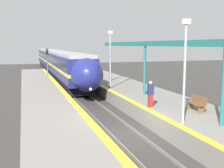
{
  "coord_description": "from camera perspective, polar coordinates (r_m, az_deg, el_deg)",
  "views": [
    {
      "loc": [
        -4.96,
        -13.17,
        4.74
      ],
      "look_at": [
        0.6,
        4.26,
        2.18
      ],
      "focal_mm": 45.0,
      "sensor_mm": 36.0,
      "label": 1
    }
  ],
  "objects": [
    {
      "name": "rail_left",
      "position": [
        14.59,
        0.16,
        -10.66
      ],
      "size": [
        0.08,
        90.0,
        0.15
      ],
      "primitive_type": "cube",
      "color": "slate",
      "rests_on": "ground_plane"
    },
    {
      "name": "train",
      "position": [
        44.28,
        -11.25,
        4.54
      ],
      "size": [
        2.76,
        46.47,
        3.84
      ],
      "color": "black",
      "rests_on": "ground_plane"
    },
    {
      "name": "lamppost_mid",
      "position": [
        24.31,
        -0.36,
        5.83
      ],
      "size": [
        0.36,
        0.2,
        4.94
      ],
      "color": "#9E9EA3",
      "rests_on": "platform_right"
    },
    {
      "name": "person_waiting",
      "position": [
        17.16,
        7.83,
        -1.97
      ],
      "size": [
        0.36,
        0.22,
        1.59
      ],
      "color": "maroon",
      "rests_on": "platform_right"
    },
    {
      "name": "ground_plane",
      "position": [
        14.84,
        2.85,
        -10.65
      ],
      "size": [
        120.0,
        120.0,
        0.0
      ],
      "primitive_type": "plane",
      "color": "#383533"
    },
    {
      "name": "lamppost_near",
      "position": [
        13.57,
        14.59,
        3.88
      ],
      "size": [
        0.36,
        0.2,
        4.94
      ],
      "color": "#9E9EA3",
      "rests_on": "platform_right"
    },
    {
      "name": "rail_right",
      "position": [
        15.07,
        5.46,
        -10.08
      ],
      "size": [
        0.08,
        90.0,
        0.15
      ],
      "primitive_type": "cube",
      "color": "slate",
      "rests_on": "ground_plane"
    },
    {
      "name": "platform_bench",
      "position": [
        16.73,
        16.87,
        -3.72
      ],
      "size": [
        0.44,
        1.44,
        0.89
      ],
      "color": "brown",
      "rests_on": "platform_right"
    },
    {
      "name": "station_canopy",
      "position": [
        21.48,
        8.17,
        7.94
      ],
      "size": [
        2.02,
        20.54,
        4.02
      ],
      "color": "#1E6B66",
      "rests_on": "platform_right"
    },
    {
      "name": "platform_right",
      "position": [
        16.52,
        16.33,
        -7.26
      ],
      "size": [
        4.75,
        64.0,
        0.99
      ],
      "color": "gray",
      "rests_on": "ground_plane"
    },
    {
      "name": "platform_left",
      "position": [
        13.92,
        -10.71,
        -9.94
      ],
      "size": [
        3.47,
        64.0,
        0.99
      ],
      "color": "gray",
      "rests_on": "ground_plane"
    },
    {
      "name": "railway_signal",
      "position": [
        35.14,
        -12.99,
        4.31
      ],
      "size": [
        0.28,
        0.28,
        4.27
      ],
      "color": "#59595E",
      "rests_on": "ground_plane"
    }
  ]
}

